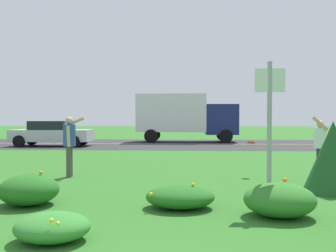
{
  "coord_description": "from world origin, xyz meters",
  "views": [
    {
      "loc": [
        1.21,
        -2.2,
        1.66
      ],
      "look_at": [
        0.7,
        7.24,
        1.45
      ],
      "focal_mm": 42.2,
      "sensor_mm": 36.0,
      "label": 1
    }
  ],
  "objects_px": {
    "person_catcher_white_shirt": "(320,143)",
    "car_silver_center_left": "(52,133)",
    "frisbee_red": "(251,143)",
    "sign_post_near_path": "(270,119)",
    "box_truck_navy": "(185,115)",
    "person_thrower_blue_shirt": "(70,141)"
  },
  "relations": [
    {
      "from": "sign_post_near_path",
      "to": "car_silver_center_left",
      "type": "height_order",
      "value": "sign_post_near_path"
    },
    {
      "from": "sign_post_near_path",
      "to": "person_thrower_blue_shirt",
      "type": "distance_m",
      "value": 5.89
    },
    {
      "from": "person_thrower_blue_shirt",
      "to": "box_truck_navy",
      "type": "relative_size",
      "value": 0.25
    },
    {
      "from": "frisbee_red",
      "to": "car_silver_center_left",
      "type": "bearing_deg",
      "value": 131.21
    },
    {
      "from": "person_thrower_blue_shirt",
      "to": "box_truck_navy",
      "type": "distance_m",
      "value": 16.13
    },
    {
      "from": "frisbee_red",
      "to": "person_thrower_blue_shirt",
      "type": "bearing_deg",
      "value": -174.9
    },
    {
      "from": "frisbee_red",
      "to": "person_catcher_white_shirt",
      "type": "bearing_deg",
      "value": -0.61
    },
    {
      "from": "person_thrower_blue_shirt",
      "to": "frisbee_red",
      "type": "xyz_separation_m",
      "value": [
        5.07,
        0.45,
        -0.06
      ]
    },
    {
      "from": "car_silver_center_left",
      "to": "sign_post_near_path",
      "type": "bearing_deg",
      "value": -57.53
    },
    {
      "from": "car_silver_center_left",
      "to": "person_catcher_white_shirt",
      "type": "bearing_deg",
      "value": -43.7
    },
    {
      "from": "sign_post_near_path",
      "to": "car_silver_center_left",
      "type": "distance_m",
      "value": 17.56
    },
    {
      "from": "person_thrower_blue_shirt",
      "to": "car_silver_center_left",
      "type": "xyz_separation_m",
      "value": [
        -4.59,
        11.49,
        -0.27
      ]
    },
    {
      "from": "person_thrower_blue_shirt",
      "to": "frisbee_red",
      "type": "height_order",
      "value": "person_thrower_blue_shirt"
    },
    {
      "from": "person_catcher_white_shirt",
      "to": "car_silver_center_left",
      "type": "xyz_separation_m",
      "value": [
        -11.57,
        11.05,
        -0.2
      ]
    },
    {
      "from": "person_catcher_white_shirt",
      "to": "car_silver_center_left",
      "type": "height_order",
      "value": "person_catcher_white_shirt"
    },
    {
      "from": "person_catcher_white_shirt",
      "to": "frisbee_red",
      "type": "distance_m",
      "value": 1.91
    },
    {
      "from": "sign_post_near_path",
      "to": "box_truck_navy",
      "type": "height_order",
      "value": "box_truck_navy"
    },
    {
      "from": "person_thrower_blue_shirt",
      "to": "box_truck_navy",
      "type": "height_order",
      "value": "box_truck_navy"
    },
    {
      "from": "person_catcher_white_shirt",
      "to": "frisbee_red",
      "type": "xyz_separation_m",
      "value": [
        -1.91,
        0.02,
        -0.0
      ]
    },
    {
      "from": "frisbee_red",
      "to": "car_silver_center_left",
      "type": "distance_m",
      "value": 14.67
    },
    {
      "from": "person_thrower_blue_shirt",
      "to": "box_truck_navy",
      "type": "bearing_deg",
      "value": 79.15
    },
    {
      "from": "sign_post_near_path",
      "to": "person_thrower_blue_shirt",
      "type": "bearing_deg",
      "value": 145.57
    }
  ]
}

